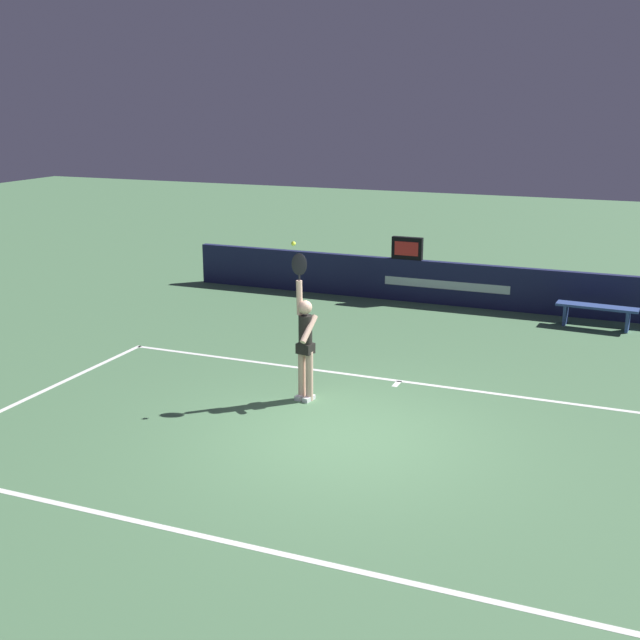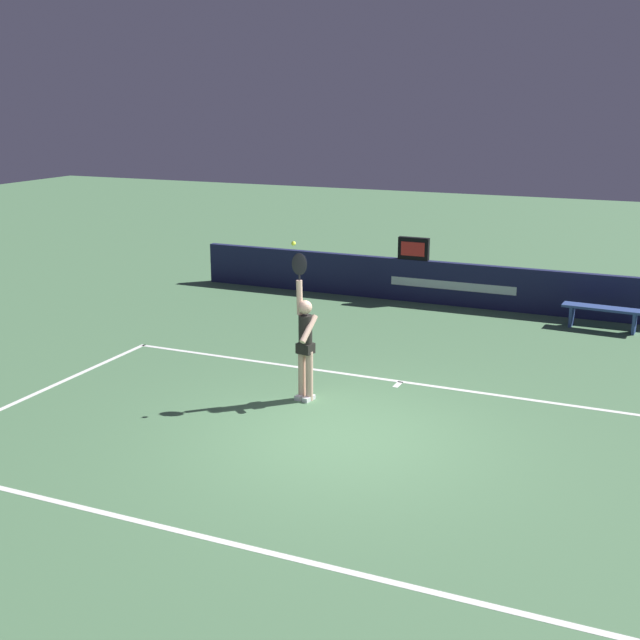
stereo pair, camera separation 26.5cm
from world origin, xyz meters
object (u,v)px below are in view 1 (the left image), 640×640
object	(u,v)px
tennis_player	(305,341)
courtside_bench_near	(597,311)
speed_display	(407,248)
tennis_ball	(293,244)

from	to	relation	value
tennis_player	courtside_bench_near	world-z (taller)	tennis_player
speed_display	tennis_player	distance (m)	6.85
speed_display	courtside_bench_near	size ratio (longest dim) A/B	0.44
tennis_player	courtside_bench_near	size ratio (longest dim) A/B	1.43
tennis_player	tennis_ball	distance (m)	1.52
tennis_ball	courtside_bench_near	xyz separation A→B (m)	(4.03, 6.09, -2.10)
tennis_player	speed_display	bearing A→B (deg)	93.39
tennis_player	courtside_bench_near	distance (m)	7.21
speed_display	tennis_player	xyz separation A→B (m)	(0.40, -6.83, -0.28)
speed_display	tennis_player	bearing A→B (deg)	-86.61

